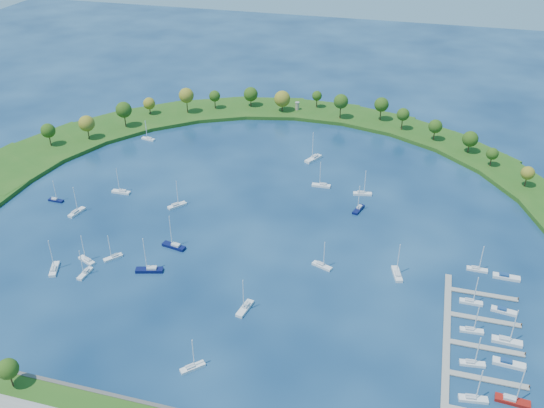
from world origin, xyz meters
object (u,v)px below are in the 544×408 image
(moored_boat_13, at_px, (87,260))
(docked_boat_10, at_px, (477,269))
(moored_boat_0, at_px, (313,158))
(moored_boat_7, at_px, (245,307))
(moored_boat_18, at_px, (56,199))
(moored_boat_10, at_px, (150,269))
(docked_boat_2, at_px, (473,398))
(moored_boat_2, at_px, (362,193))
(moored_boat_9, at_px, (77,212))
(moored_boat_8, at_px, (121,191))
(moored_boat_6, at_px, (85,273))
(docked_boat_3, at_px, (512,400))
(moored_boat_4, at_px, (322,265))
(moored_boat_11, at_px, (148,138))
(moored_boat_15, at_px, (174,245))
(dock_system, at_px, (471,360))
(moored_boat_16, at_px, (192,367))
(docked_boat_6, at_px, (472,330))
(docked_boat_7, at_px, (507,340))
(moored_boat_17, at_px, (359,208))
(moored_boat_3, at_px, (321,185))
(docked_boat_11, at_px, (506,277))
(harbor_tower, at_px, (297,106))
(moored_boat_12, at_px, (54,268))
(docked_boat_9, at_px, (504,311))
(docked_boat_4, at_px, (472,363))
(moored_boat_14, at_px, (177,205))
(moored_boat_5, at_px, (397,273))
(docked_boat_8, at_px, (471,301))

(moored_boat_13, height_order, docked_boat_10, moored_boat_13)
(moored_boat_0, height_order, moored_boat_7, moored_boat_0)
(moored_boat_18, distance_m, docked_boat_10, 176.56)
(moored_boat_10, xyz_separation_m, docked_boat_2, (112.54, -29.67, -0.09))
(moored_boat_2, relative_size, moored_boat_9, 0.98)
(moored_boat_8, bearing_deg, moored_boat_10, 126.79)
(moored_boat_9, xyz_separation_m, docked_boat_2, (159.84, -58.08, -0.02))
(docked_boat_10, bearing_deg, moored_boat_6, -162.50)
(docked_boat_3, bearing_deg, moored_boat_4, 147.90)
(moored_boat_11, relative_size, moored_boat_15, 0.79)
(dock_system, relative_size, moored_boat_16, 7.34)
(moored_boat_2, height_order, moored_boat_7, moored_boat_7)
(docked_boat_6, bearing_deg, docked_boat_3, -72.33)
(moored_boat_0, bearing_deg, moored_boat_9, -21.36)
(moored_boat_4, height_order, docked_boat_7, docked_boat_7)
(moored_boat_17, bearing_deg, moored_boat_9, -58.13)
(moored_boat_7, height_order, moored_boat_11, moored_boat_7)
(moored_boat_3, xyz_separation_m, moored_boat_10, (-47.84, -78.80, 0.07))
(moored_boat_8, relative_size, docked_boat_11, 1.31)
(moored_boat_13, height_order, docked_boat_6, moored_boat_13)
(harbor_tower, height_order, docked_boat_7, docked_boat_7)
(moored_boat_10, relative_size, moored_boat_12, 1.15)
(moored_boat_8, distance_m, moored_boat_10, 61.72)
(moored_boat_2, xyz_separation_m, moored_boat_17, (0.29, -13.71, 0.00))
(moored_boat_17, distance_m, docked_boat_11, 66.13)
(docked_boat_9, bearing_deg, moored_boat_10, -166.74)
(moored_boat_15, distance_m, docked_boat_4, 114.69)
(docked_boat_4, relative_size, docked_boat_10, 1.01)
(moored_boat_11, relative_size, docked_boat_3, 0.80)
(moored_boat_0, bearing_deg, moored_boat_6, -1.09)
(moored_boat_14, height_order, docked_boat_6, moored_boat_14)
(docked_boat_4, bearing_deg, docked_boat_2, -96.32)
(moored_boat_8, relative_size, moored_boat_9, 1.00)
(moored_boat_17, relative_size, docked_boat_3, 0.88)
(moored_boat_8, bearing_deg, moored_boat_12, 93.04)
(moored_boat_17, distance_m, moored_boat_18, 131.73)
(moored_boat_7, relative_size, moored_boat_14, 1.06)
(dock_system, xyz_separation_m, docked_boat_11, (12.56, 44.86, 0.35))
(moored_boat_2, xyz_separation_m, moored_boat_6, (-88.59, -84.26, -0.03))
(moored_boat_7, bearing_deg, moored_boat_2, 172.52)
(moored_boat_5, relative_size, moored_boat_17, 1.08)
(moored_boat_5, xyz_separation_m, docked_boat_8, (25.50, -8.71, -0.06))
(moored_boat_13, xyz_separation_m, moored_boat_17, (92.42, 63.45, 0.03))
(moored_boat_16, xyz_separation_m, moored_boat_18, (-94.40, 74.64, -0.02))
(moored_boat_16, relative_size, moored_boat_17, 0.92)
(moored_boat_17, bearing_deg, docked_boat_10, 72.80)
(moored_boat_6, height_order, moored_boat_11, moored_boat_11)
(moored_boat_17, bearing_deg, moored_boat_16, -3.36)
(moored_boat_11, relative_size, moored_boat_12, 0.87)
(moored_boat_18, bearing_deg, docked_boat_7, -9.93)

